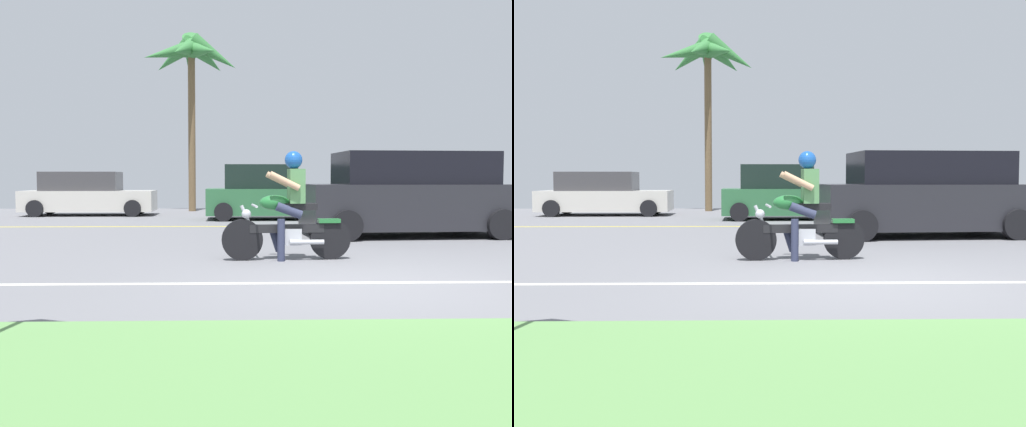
{
  "view_description": "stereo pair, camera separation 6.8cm",
  "coord_description": "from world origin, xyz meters",
  "views": [
    {
      "loc": [
        -1.5,
        -7.29,
        1.29
      ],
      "look_at": [
        -1.2,
        2.71,
        0.69
      ],
      "focal_mm": 41.93,
      "sensor_mm": 36.0,
      "label": 1
    },
    {
      "loc": [
        -1.43,
        -7.3,
        1.29
      ],
      "look_at": [
        -1.2,
        2.71,
        0.69
      ],
      "focal_mm": 41.93,
      "sensor_mm": 36.0,
      "label": 2
    }
  ],
  "objects": [
    {
      "name": "lane_line_far",
      "position": [
        0.0,
        8.52,
        0.0
      ],
      "size": [
        50.4,
        0.12,
        0.01
      ],
      "primitive_type": "cube",
      "color": "yellow",
      "rests_on": "ground"
    },
    {
      "name": "parked_car_0",
      "position": [
        -6.69,
        13.42,
        0.7
      ],
      "size": [
        4.46,
        1.93,
        1.5
      ],
      "color": "beige",
      "rests_on": "ground"
    },
    {
      "name": "lane_line_near",
      "position": [
        0.0,
        -0.07,
        0.0
      ],
      "size": [
        50.4,
        0.12,
        0.01
      ],
      "primitive_type": "cube",
      "color": "silver",
      "rests_on": "ground"
    },
    {
      "name": "ground",
      "position": [
        0.0,
        3.0,
        -0.02
      ],
      "size": [
        56.0,
        30.0,
        0.04
      ],
      "primitive_type": "cube",
      "color": "slate"
    },
    {
      "name": "palm_tree_0",
      "position": [
        -3.27,
        15.96,
        5.83
      ],
      "size": [
        3.79,
        3.74,
        6.95
      ],
      "color": "brown",
      "rests_on": "ground"
    },
    {
      "name": "parked_car_2",
      "position": [
        5.19,
        12.7,
        0.79
      ],
      "size": [
        4.41,
        2.14,
        1.7
      ],
      "color": "white",
      "rests_on": "ground"
    },
    {
      "name": "grass_median",
      "position": [
        0.0,
        -4.1,
        0.03
      ],
      "size": [
        56.0,
        3.8,
        0.06
      ],
      "primitive_type": "cube",
      "color": "#5B8C4C",
      "rests_on": "ground"
    },
    {
      "name": "motorcyclist",
      "position": [
        -0.72,
        2.03,
        0.72
      ],
      "size": [
        2.04,
        0.67,
        1.71
      ],
      "color": "black",
      "rests_on": "ground"
    },
    {
      "name": "parked_car_1",
      "position": [
        -0.64,
        11.26,
        0.78
      ],
      "size": [
        3.81,
        1.96,
        1.7
      ],
      "color": "#2D663D",
      "rests_on": "ground"
    },
    {
      "name": "suv_nearby",
      "position": [
        2.32,
        5.84,
        0.9
      ],
      "size": [
        4.85,
        2.53,
        1.85
      ],
      "color": "#232328",
      "rests_on": "ground"
    }
  ]
}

